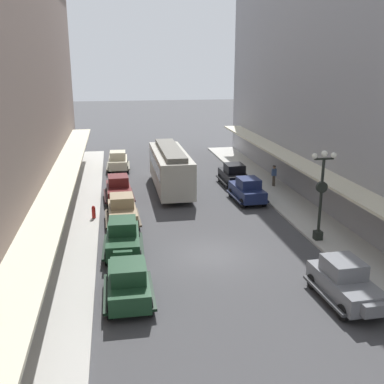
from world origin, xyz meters
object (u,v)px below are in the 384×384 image
object	(u,v)px
parked_car_3	(234,174)
parked_car_0	(122,210)
parked_car_6	(119,188)
parked_car_5	(247,189)
pedestrian_0	(274,175)
pedestrian_1	(33,292)
lamp_post_with_clock	(321,192)
parked_car_7	(128,281)
parked_car_4	(123,237)
streetcar	(170,167)
fire_hydrant	(94,212)
parked_car_1	(118,160)
parked_car_2	(345,281)

from	to	relation	value
parked_car_3	parked_car_0	bearing A→B (deg)	-139.33
parked_car_3	parked_car_6	xyz separation A→B (m)	(-9.47, -2.83, 0.00)
parked_car_5	pedestrian_0	world-z (taller)	parked_car_5
pedestrian_1	lamp_post_with_clock	bearing A→B (deg)	20.13
parked_car_6	pedestrian_1	distance (m)	15.91
parked_car_7	parked_car_4	bearing A→B (deg)	90.98
parked_car_3	parked_car_4	xyz separation A→B (m)	(-9.42, -12.66, 0.00)
streetcar	pedestrian_0	distance (m)	8.46
streetcar	parked_car_6	bearing A→B (deg)	-152.22
lamp_post_with_clock	pedestrian_1	xyz separation A→B (m)	(-14.73, -5.40, -1.97)
parked_car_3	pedestrian_1	size ratio (longest dim) A/B	2.56
fire_hydrant	parked_car_4	bearing A→B (deg)	-73.06
parked_car_1	parked_car_4	distance (m)	19.80
fire_hydrant	parked_car_0	bearing A→B (deg)	-30.95
parked_car_5	lamp_post_with_clock	bearing A→B (deg)	-77.71
pedestrian_1	parked_car_4	bearing A→B (deg)	56.60
parked_car_2	pedestrian_1	size ratio (longest dim) A/B	2.58
parked_car_5	parked_car_6	bearing A→B (deg)	168.51
streetcar	parked_car_1	bearing A→B (deg)	117.20
parked_car_7	pedestrian_0	size ratio (longest dim) A/B	2.55
lamp_post_with_clock	fire_hydrant	world-z (taller)	lamp_post_with_clock
streetcar	lamp_post_with_clock	bearing A→B (deg)	-60.49
lamp_post_with_clock	parked_car_0	bearing A→B (deg)	155.89
pedestrian_1	parked_car_2	bearing A→B (deg)	-4.99
parked_car_0	lamp_post_with_clock	world-z (taller)	lamp_post_with_clock
streetcar	pedestrian_1	distance (m)	19.32
parked_car_2	fire_hydrant	world-z (taller)	parked_car_2
streetcar	parked_car_7	bearing A→B (deg)	-103.03
parked_car_3	pedestrian_0	size ratio (longest dim) A/B	2.56
parked_car_6	fire_hydrant	bearing A→B (deg)	-112.45
parked_car_1	parked_car_2	world-z (taller)	same
parked_car_7	streetcar	xyz separation A→B (m)	(3.98, 17.21, 0.96)
parked_car_1	parked_car_2	size ratio (longest dim) A/B	1.00
parked_car_4	pedestrian_0	xyz separation A→B (m)	(12.46, 11.37, 0.07)
parked_car_6	lamp_post_with_clock	bearing A→B (deg)	-42.35
pedestrian_0	parked_car_2	bearing A→B (deg)	-100.18
parked_car_4	parked_car_6	distance (m)	9.83
parked_car_7	pedestrian_1	distance (m)	3.84
lamp_post_with_clock	parked_car_2	bearing A→B (deg)	-105.40
parked_car_1	streetcar	world-z (taller)	streetcar
parked_car_1	fire_hydrant	bearing A→B (deg)	-97.33
parked_car_6	pedestrian_0	bearing A→B (deg)	7.03
parked_car_4	parked_car_7	world-z (taller)	same
parked_car_1	parked_car_7	world-z (taller)	same
parked_car_1	streetcar	bearing A→B (deg)	-62.80
fire_hydrant	pedestrian_0	bearing A→B (deg)	21.65
parked_car_1	parked_car_7	xyz separation A→B (m)	(0.03, -25.00, 0.00)
parked_car_2	parked_car_4	bearing A→B (deg)	143.62
parked_car_1	parked_car_3	distance (m)	11.77
streetcar	parked_car_4	bearing A→B (deg)	-108.73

